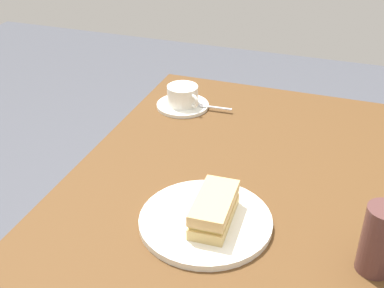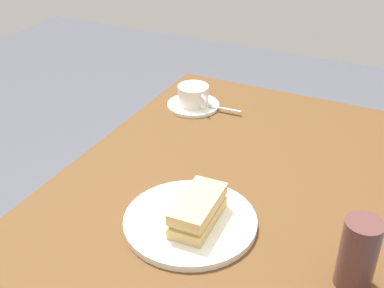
{
  "view_description": "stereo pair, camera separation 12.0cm",
  "coord_description": "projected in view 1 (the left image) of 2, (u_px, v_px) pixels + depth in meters",
  "views": [
    {
      "loc": [
        -0.79,
        -0.2,
        1.4
      ],
      "look_at": [
        0.19,
        0.15,
        0.79
      ],
      "focal_mm": 46.5,
      "sensor_mm": 36.0,
      "label": 1
    },
    {
      "loc": [
        -0.74,
        -0.31,
        1.4
      ],
      "look_at": [
        0.19,
        0.15,
        0.79
      ],
      "focal_mm": 46.5,
      "sensor_mm": 36.0,
      "label": 2
    }
  ],
  "objects": [
    {
      "name": "coffee_saucer",
      "position": [
        183.0,
        105.0,
        1.44
      ],
      "size": [
        0.15,
        0.15,
        0.01
      ],
      "primitive_type": "cylinder",
      "color": "white",
      "rests_on": "dining_table"
    },
    {
      "name": "coffee_cup",
      "position": [
        183.0,
        95.0,
        1.43
      ],
      "size": [
        0.09,
        0.11,
        0.06
      ],
      "color": "white",
      "rests_on": "coffee_saucer"
    },
    {
      "name": "sandwich_plate",
      "position": [
        206.0,
        221.0,
        0.99
      ],
      "size": [
        0.27,
        0.27,
        0.01
      ],
      "primitive_type": "cylinder",
      "color": "white",
      "rests_on": "dining_table"
    },
    {
      "name": "drinking_glass",
      "position": [
        379.0,
        240.0,
        0.86
      ],
      "size": [
        0.06,
        0.06,
        0.13
      ],
      "primitive_type": "cylinder",
      "color": "#543230",
      "rests_on": "dining_table"
    },
    {
      "name": "dining_table",
      "position": [
        227.0,
        253.0,
        1.09
      ],
      "size": [
        1.28,
        0.78,
        0.76
      ],
      "color": "#54351A",
      "rests_on": "ground_plane"
    },
    {
      "name": "sandwich_front",
      "position": [
        214.0,
        209.0,
        0.97
      ],
      "size": [
        0.15,
        0.08,
        0.06
      ],
      "color": "tan",
      "rests_on": "sandwich_plate"
    },
    {
      "name": "spoon",
      "position": [
        209.0,
        106.0,
        1.42
      ],
      "size": [
        0.02,
        0.1,
        0.01
      ],
      "color": "silver",
      "rests_on": "coffee_saucer"
    }
  ]
}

